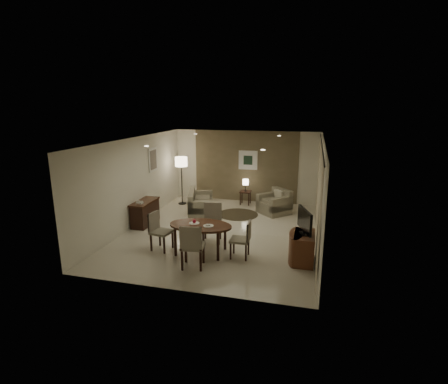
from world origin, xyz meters
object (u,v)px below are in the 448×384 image
(chair_left, at_px, (162,232))
(armchair, at_px, (274,202))
(chair_near, at_px, (193,245))
(dining_table, at_px, (201,239))
(tv_cabinet, at_px, (304,248))
(floor_lamp, at_px, (182,181))
(console_desk, at_px, (145,213))
(side_table, at_px, (245,198))
(sofa, at_px, (201,202))
(chair_far, at_px, (212,223))
(chair_right, at_px, (240,239))

(chair_left, relative_size, armchair, 1.06)
(armchair, bearing_deg, chair_near, -61.77)
(dining_table, distance_m, armchair, 4.01)
(tv_cabinet, xyz_separation_m, floor_lamp, (-4.61, 3.96, 0.54))
(console_desk, bearing_deg, floor_lamp, 83.48)
(chair_left, relative_size, side_table, 1.94)
(sofa, relative_size, side_table, 3.19)
(console_desk, distance_m, dining_table, 2.85)
(chair_near, height_order, sofa, chair_near)
(chair_near, height_order, chair_far, chair_near)
(chair_far, xyz_separation_m, chair_left, (-1.10, -0.83, -0.03))
(chair_far, distance_m, chair_right, 1.22)
(chair_left, xyz_separation_m, floor_lamp, (-1.04, 4.15, 0.40))
(chair_right, xyz_separation_m, floor_lamp, (-3.08, 4.10, 0.42))
(dining_table, distance_m, chair_near, 0.82)
(chair_left, height_order, sofa, chair_left)
(tv_cabinet, relative_size, chair_right, 0.96)
(chair_near, xyz_separation_m, chair_left, (-1.10, 0.73, -0.04))
(chair_far, xyz_separation_m, armchair, (1.34, 2.99, -0.11))
(chair_far, bearing_deg, chair_left, -152.80)
(dining_table, xyz_separation_m, chair_left, (-1.03, -0.07, 0.12))
(tv_cabinet, height_order, floor_lamp, floor_lamp)
(console_desk, relative_size, sofa, 0.74)
(chair_right, distance_m, sofa, 3.87)
(chair_far, relative_size, sofa, 0.65)
(chair_near, bearing_deg, sofa, -83.46)
(side_table, bearing_deg, console_desk, -131.05)
(dining_table, height_order, chair_near, chair_near)
(chair_left, distance_m, sofa, 3.32)
(chair_left, xyz_separation_m, side_table, (1.28, 4.67, -0.24))
(chair_near, bearing_deg, console_desk, -53.98)
(dining_table, bearing_deg, floor_lamp, 116.94)
(chair_right, bearing_deg, chair_left, -89.81)
(tv_cabinet, relative_size, side_table, 1.78)
(chair_right, relative_size, sofa, 0.58)
(dining_table, distance_m, sofa, 3.41)
(tv_cabinet, relative_size, dining_table, 0.57)
(side_table, distance_m, floor_lamp, 2.46)
(chair_far, height_order, chair_left, chair_far)
(armchair, relative_size, floor_lamp, 0.52)
(chair_near, xyz_separation_m, armchair, (1.34, 4.55, -0.12))
(console_desk, relative_size, chair_far, 1.14)
(tv_cabinet, distance_m, chair_right, 1.54)
(dining_table, distance_m, chair_left, 1.04)
(chair_left, bearing_deg, armchair, -23.16)
(tv_cabinet, bearing_deg, dining_table, -177.46)
(console_desk, xyz_separation_m, sofa, (1.29, 1.63, 0.01))
(chair_near, relative_size, armchair, 1.14)
(sofa, bearing_deg, armchair, -94.69)
(dining_table, bearing_deg, armchair, 69.35)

